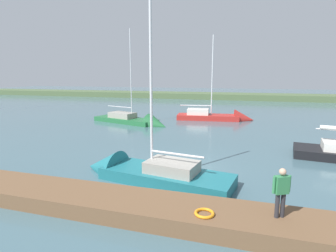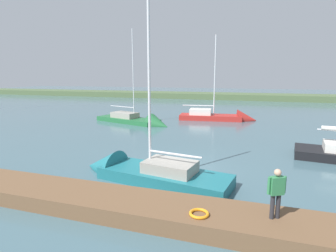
{
  "view_description": "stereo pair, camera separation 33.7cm",
  "coord_description": "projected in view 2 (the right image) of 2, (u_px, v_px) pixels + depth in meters",
  "views": [
    {
      "loc": [
        -3.35,
        14.18,
        5.07
      ],
      "look_at": [
        1.53,
        -2.28,
        1.88
      ],
      "focal_mm": 28.96,
      "sensor_mm": 36.0,
      "label": 1
    },
    {
      "loc": [
        -3.67,
        14.08,
        5.07
      ],
      "look_at": [
        1.53,
        -2.28,
        1.88
      ],
      "focal_mm": 28.96,
      "sensor_mm": 36.0,
      "label": 2
    }
  ],
  "objects": [
    {
      "name": "ground_plane",
      "position": [
        182.0,
        167.0,
        15.21
      ],
      "size": [
        200.0,
        200.0,
        0.0
      ],
      "primitive_type": "plane",
      "color": "#42606B"
    },
    {
      "name": "far_shoreline",
      "position": [
        237.0,
        99.0,
        60.06
      ],
      "size": [
        180.0,
        8.0,
        2.4
      ],
      "primitive_type": "cube",
      "color": "#4C603D",
      "rests_on": "ground_plane"
    },
    {
      "name": "dock_pier",
      "position": [
        143.0,
        208.0,
        9.91
      ],
      "size": [
        24.57,
        2.13,
        0.61
      ],
      "primitive_type": "cube",
      "color": "brown",
      "rests_on": "ground_plane"
    },
    {
      "name": "life_ring_buoy",
      "position": [
        199.0,
        214.0,
        8.8
      ],
      "size": [
        0.66,
        0.66,
        0.1
      ],
      "primitive_type": "torus",
      "color": "orange",
      "rests_on": "dock_pier"
    },
    {
      "name": "sailboat_inner_slip",
      "position": [
        223.0,
        118.0,
        31.42
      ],
      "size": [
        8.94,
        3.37,
        10.67
      ],
      "rotation": [
        0.0,
        0.0,
        3.26
      ],
      "color": "#B22823",
      "rests_on": "ground_plane"
    },
    {
      "name": "sailboat_far_right",
      "position": [
        139.0,
        173.0,
        13.68
      ],
      "size": [
        8.21,
        3.44,
        9.85
      ],
      "rotation": [
        0.0,
        0.0,
        -0.16
      ],
      "color": "#1E6B75",
      "rests_on": "ground_plane"
    },
    {
      "name": "sailboat_near_dock",
      "position": [
        139.0,
        123.0,
        29.18
      ],
      "size": [
        9.49,
        5.02,
        11.01
      ],
      "rotation": [
        0.0,
        0.0,
        2.84
      ],
      "color": "#236638",
      "rests_on": "ground_plane"
    },
    {
      "name": "person_on_dock",
      "position": [
        276.0,
        190.0,
        8.45
      ],
      "size": [
        0.56,
        0.4,
        1.64
      ],
      "rotation": [
        0.0,
        0.0,
        2.07
      ],
      "color": "#28282D",
      "rests_on": "dock_pier"
    }
  ]
}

